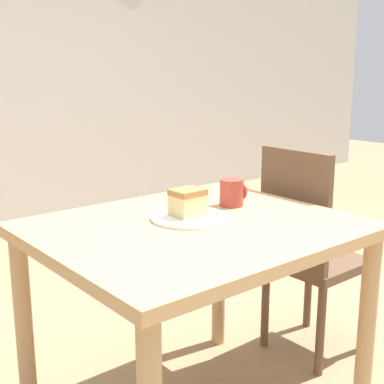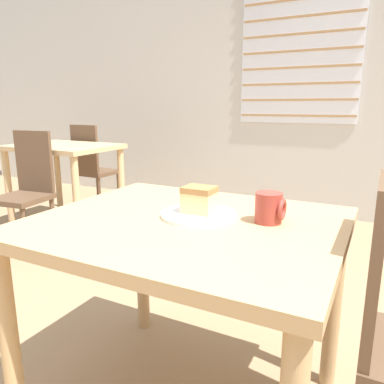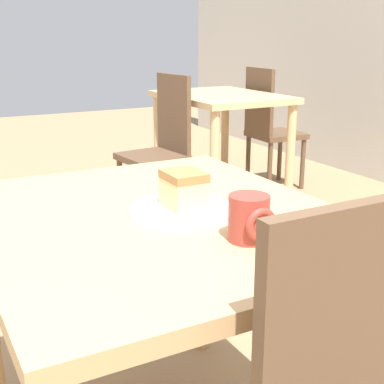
{
  "view_description": "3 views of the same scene",
  "coord_description": "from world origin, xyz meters",
  "px_view_note": "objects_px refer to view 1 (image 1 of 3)",
  "views": [
    {
      "loc": [
        -1.14,
        -1.14,
        1.24
      ],
      "look_at": [
        -0.03,
        0.21,
        0.83
      ],
      "focal_mm": 50.0,
      "sensor_mm": 36.0,
      "label": 1
    },
    {
      "loc": [
        0.5,
        -0.91,
        1.12
      ],
      "look_at": [
        -0.07,
        0.21,
        0.83
      ],
      "focal_mm": 35.0,
      "sensor_mm": 36.0,
      "label": 2
    },
    {
      "loc": [
        1.07,
        -0.37,
        1.17
      ],
      "look_at": [
        -0.08,
        0.25,
        0.78
      ],
      "focal_mm": 50.0,
      "sensor_mm": 36.0,
      "label": 3
    }
  ],
  "objects_px": {
    "plate": "(189,217)",
    "coffee_mug": "(232,192)",
    "chair_near_window": "(307,249)",
    "cake_slice": "(188,202)",
    "dining_table_near": "(195,254)"
  },
  "relations": [
    {
      "from": "plate",
      "to": "dining_table_near",
      "type": "bearing_deg",
      "value": -109.49
    },
    {
      "from": "chair_near_window",
      "to": "cake_slice",
      "type": "xyz_separation_m",
      "value": [
        -0.66,
        -0.0,
        0.31
      ]
    },
    {
      "from": "plate",
      "to": "coffee_mug",
      "type": "relative_size",
      "value": 2.61
    },
    {
      "from": "plate",
      "to": "cake_slice",
      "type": "xyz_separation_m",
      "value": [
        -0.0,
        0.01,
        0.05
      ]
    },
    {
      "from": "chair_near_window",
      "to": "cake_slice",
      "type": "height_order",
      "value": "chair_near_window"
    },
    {
      "from": "chair_near_window",
      "to": "coffee_mug",
      "type": "height_order",
      "value": "chair_near_window"
    },
    {
      "from": "chair_near_window",
      "to": "plate",
      "type": "bearing_deg",
      "value": 90.93
    },
    {
      "from": "coffee_mug",
      "to": "chair_near_window",
      "type": "bearing_deg",
      "value": -4.08
    },
    {
      "from": "chair_near_window",
      "to": "dining_table_near",
      "type": "bearing_deg",
      "value": 95.46
    },
    {
      "from": "chair_near_window",
      "to": "plate",
      "type": "relative_size",
      "value": 3.53
    },
    {
      "from": "cake_slice",
      "to": "coffee_mug",
      "type": "relative_size",
      "value": 1.07
    },
    {
      "from": "coffee_mug",
      "to": "plate",
      "type": "bearing_deg",
      "value": -170.29
    },
    {
      "from": "dining_table_near",
      "to": "coffee_mug",
      "type": "relative_size",
      "value": 10.06
    },
    {
      "from": "dining_table_near",
      "to": "plate",
      "type": "height_order",
      "value": "plate"
    },
    {
      "from": "coffee_mug",
      "to": "cake_slice",
      "type": "bearing_deg",
      "value": -172.16
    }
  ]
}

